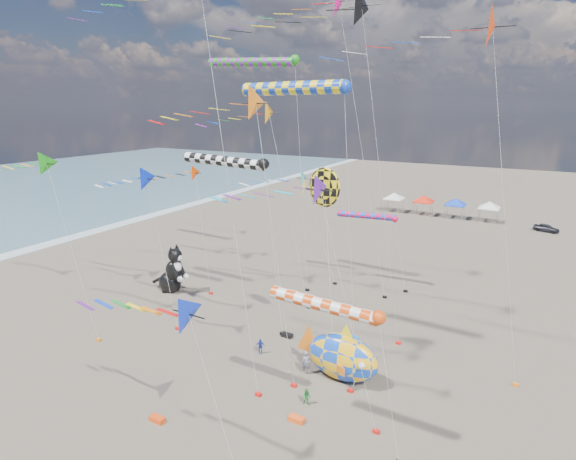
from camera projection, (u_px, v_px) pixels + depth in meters
The scene contains 29 objects.
ground at pixel (178, 447), 23.83m from camera, with size 260.00×260.00×0.00m, color brown.
delta_kite_0 at pixel (270, 116), 37.64m from camera, with size 10.58×2.17×18.09m.
delta_kite_1 at pixel (301, 180), 44.73m from camera, with size 9.84×1.79×11.66m.
delta_kite_2 at pixel (356, 10), 29.94m from camera, with size 15.51×3.08×25.46m.
delta_kite_3 at pixel (141, 183), 34.53m from camera, with size 8.16×2.08×13.14m.
delta_kite_4 at pixel (338, 6), 38.16m from camera, with size 15.88×2.86×27.43m.
delta_kite_5 at pixel (237, 108), 26.15m from camera, with size 10.74×2.16×18.81m.
delta_kite_6 at pixel (25, 169), 34.10m from camera, with size 13.70×2.06×14.28m.
delta_kite_7 at pixel (486, 34), 25.25m from camera, with size 12.92×2.54×22.99m.
delta_kite_8 at pixel (306, 192), 23.50m from camera, with size 9.91×1.75×14.43m.
delta_kite_9 at pixel (169, 177), 42.42m from camera, with size 9.74×1.65×12.27m.
delta_kite_10 at pixel (169, 316), 20.05m from camera, with size 10.02×2.01×9.80m.
windsock_0 at pixel (330, 307), 22.50m from camera, with size 7.51×0.72×8.18m.
windsock_1 at pixel (369, 217), 43.77m from camera, with size 7.45×0.62×7.46m.
windsock_2 at pixel (255, 63), 41.03m from camera, with size 10.96×0.90×21.83m.
windsock_3 at pixel (298, 89), 28.93m from camera, with size 9.02×0.91×19.09m.
windsock_4 at pixel (228, 162), 34.21m from camera, with size 8.90×0.82×13.84m.
angelfish_kite at pixel (322, 189), 29.38m from camera, with size 3.74×3.02×13.70m.
cat_inflatable at pixel (171, 268), 43.26m from camera, with size 3.56×1.78×4.81m, color black, non-canonical shape.
fish_inflatable at pixel (342, 357), 29.36m from camera, with size 6.56×2.86×4.15m.
person_adult at pixel (306, 363), 30.17m from camera, with size 0.61×0.40×1.68m, color slate.
child_green at pixel (307, 397), 27.12m from camera, with size 0.52×0.40×1.06m, color #227E34.
child_blue at pixel (260, 346), 32.77m from camera, with size 0.68×0.29×1.17m, color #222FA4.
kite_bag_0 at pixel (287, 335), 35.20m from camera, with size 0.90×0.44×0.30m, color black.
kite_bag_1 at pixel (296, 419), 25.77m from camera, with size 0.90×0.44×0.30m, color #FF5215.
kite_bag_2 at pixel (352, 338), 34.79m from camera, with size 0.90×0.44×0.30m, color blue.
kite_bag_3 at pixel (157, 419), 25.77m from camera, with size 0.90×0.44×0.30m, color #EA4110.
tent_row at pixel (440, 198), 72.80m from camera, with size 19.20×4.20×3.80m.
parked_car at pixel (546, 228), 64.54m from camera, with size 1.35×3.36×1.15m, color #26262D.
Camera 1 is at (14.78, -14.52, 17.51)m, focal length 28.00 mm.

